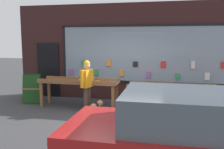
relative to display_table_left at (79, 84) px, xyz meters
name	(u,v)px	position (x,y,z in m)	size (l,w,h in m)	color
ground_plane	(116,120)	(1.49, -1.09, -0.77)	(40.00, 40.00, 0.00)	#38383A
shopfront_facade	(130,53)	(1.48, 1.30, 0.98)	(8.63, 0.29, 3.52)	#331919
display_table_left	(79,84)	(0.00, 0.00, 0.00)	(2.67, 0.73, 0.95)	brown
display_table_right	(171,90)	(2.98, 0.00, -0.06)	(2.67, 0.67, 0.88)	brown
person_browsing	(87,82)	(0.44, -0.45, 0.16)	(0.31, 0.63, 1.60)	#4C382D
small_dog	(96,106)	(0.82, -0.76, -0.49)	(0.35, 0.56, 0.41)	#99724C
sandwich_board_sign	(32,88)	(-1.88, 0.28, -0.26)	(0.78, 0.85, 0.99)	#193F19
parked_car	(201,134)	(3.42, -3.69, -0.02)	(4.42, 1.99, 1.41)	#A51919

